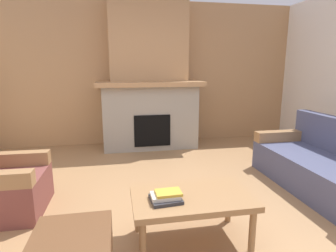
# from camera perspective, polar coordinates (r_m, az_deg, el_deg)

# --- Properties ---
(ground) EXTENTS (9.00, 9.00, 0.00)m
(ground) POSITION_cam_1_polar(r_m,az_deg,el_deg) (2.96, 2.89, -18.00)
(ground) COLOR #9E754C
(wall_back_wood_panel) EXTENTS (6.00, 0.12, 2.70)m
(wall_back_wood_panel) POSITION_cam_1_polar(r_m,az_deg,el_deg) (5.52, -4.43, 10.67)
(wall_back_wood_panel) COLOR tan
(wall_back_wood_panel) RESTS_ON ground
(fireplace) EXTENTS (1.90, 0.82, 2.70)m
(fireplace) POSITION_cam_1_polar(r_m,az_deg,el_deg) (5.16, -3.93, 8.51)
(fireplace) COLOR gray
(fireplace) RESTS_ON ground
(couch) EXTENTS (0.85, 1.80, 0.85)m
(couch) POSITION_cam_1_polar(r_m,az_deg,el_deg) (3.93, 29.60, -7.30)
(couch) COLOR #474C6B
(couch) RESTS_ON ground
(armchair) EXTENTS (0.77, 0.77, 0.85)m
(armchair) POSITION_cam_1_polar(r_m,az_deg,el_deg) (3.36, -31.42, -10.49)
(armchair) COLOR brown
(armchair) RESTS_ON ground
(coffee_table) EXTENTS (1.00, 0.60, 0.43)m
(coffee_table) POSITION_cam_1_polar(r_m,az_deg,el_deg) (2.42, 4.90, -15.20)
(coffee_table) COLOR #997047
(coffee_table) RESTS_ON ground
(book_stack_near_edge) EXTENTS (0.26, 0.23, 0.08)m
(book_stack_near_edge) POSITION_cam_1_polar(r_m,az_deg,el_deg) (2.28, -0.40, -14.37)
(book_stack_near_edge) COLOR #2D2D33
(book_stack_near_edge) RESTS_ON coffee_table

